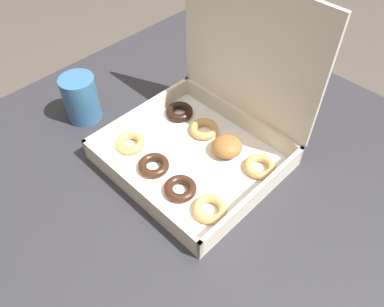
% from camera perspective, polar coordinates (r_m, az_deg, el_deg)
% --- Properties ---
extents(ground_plane, '(8.00, 8.00, 0.00)m').
position_cam_1_polar(ground_plane, '(1.44, 0.17, -22.36)').
color(ground_plane, '#564C44').
extents(dining_table, '(0.97, 0.97, 0.78)m').
position_cam_1_polar(dining_table, '(0.85, 0.27, -6.93)').
color(dining_table, '#2D2D33').
rests_on(dining_table, ground_plane).
extents(donut_box, '(0.33, 0.30, 0.32)m').
position_cam_1_polar(donut_box, '(0.75, 2.68, 4.36)').
color(donut_box, white).
rests_on(donut_box, dining_table).
extents(coffee_mug, '(0.08, 0.08, 0.11)m').
position_cam_1_polar(coffee_mug, '(0.87, -16.56, 8.14)').
color(coffee_mug, teal).
rests_on(coffee_mug, dining_table).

